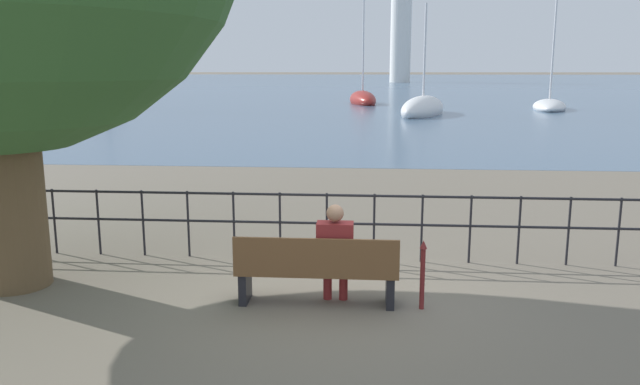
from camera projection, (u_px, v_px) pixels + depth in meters
ground_plane at (317, 303)px, 7.89m from camera, size 1000.00×1000.00×0.00m
harbor_water at (367, 80)px, 165.23m from camera, size 600.00×300.00×0.01m
park_bench at (316, 271)px, 7.74m from camera, size 2.03×0.45×0.90m
seated_person_left at (335, 250)px, 7.74m from camera, size 0.45×0.35×1.28m
promenade_railing at (327, 216)px, 9.56m from camera, size 13.09×0.04×1.05m
closed_umbrella at (423, 271)px, 7.60m from camera, size 0.09×0.09×0.88m
sailboat_0 at (423, 109)px, 39.77m from camera, size 4.33×7.99×7.43m
sailboat_1 at (363, 99)px, 52.64m from camera, size 3.07×7.41×10.80m
sailboat_2 at (549, 105)px, 44.99m from camera, size 3.89×7.26×12.48m
sailboat_3 at (108, 104)px, 46.13m from camera, size 2.65×6.25×10.86m
harbor_lighthouse at (401, 34)px, 131.87m from camera, size 4.36×4.36×21.69m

